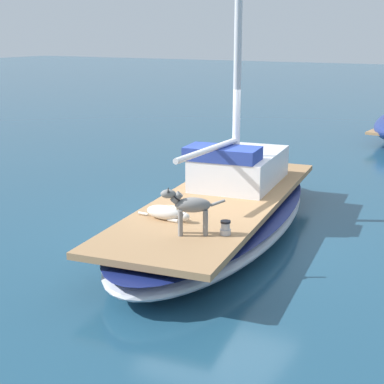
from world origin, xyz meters
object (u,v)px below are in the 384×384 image
object	(u,v)px
dog_white	(166,213)
deck_winch	(225,228)
coiled_rope	(168,209)
sailboat_main	(219,216)
dog_grey	(190,207)

from	to	relation	value
dog_white	deck_winch	bearing A→B (deg)	-9.42
dog_white	deck_winch	size ratio (longest dim) A/B	4.53
dog_white	deck_winch	distance (m)	1.16
dog_white	deck_winch	xyz separation A→B (m)	(1.14, -0.19, -0.01)
dog_white	coiled_rope	bearing A→B (deg)	117.56
sailboat_main	deck_winch	size ratio (longest dim) A/B	35.77
dog_grey	deck_winch	xyz separation A→B (m)	(0.46, 0.24, -0.32)
dog_grey	coiled_rope	world-z (taller)	dog_grey
coiled_rope	dog_white	bearing A→B (deg)	-62.44
sailboat_main	dog_grey	distance (m)	2.15
dog_grey	dog_white	size ratio (longest dim) A/B	0.89
sailboat_main	dog_grey	xyz separation A→B (m)	(0.50, -1.95, 0.75)
dog_grey	sailboat_main	bearing A→B (deg)	104.37
dog_white	coiled_rope	world-z (taller)	dog_white
dog_grey	dog_white	distance (m)	0.87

